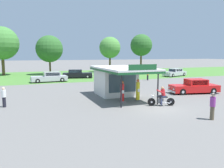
# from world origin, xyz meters

# --- Properties ---
(ground_plane) EXTENTS (300.00, 300.00, 0.00)m
(ground_plane) POSITION_xyz_m (0.00, 0.00, 0.00)
(ground_plane) COLOR slate
(grass_verge_strip) EXTENTS (120.00, 24.00, 0.01)m
(grass_verge_strip) POSITION_xyz_m (0.00, 30.00, 0.00)
(grass_verge_strip) COLOR #477A33
(grass_verge_strip) RESTS_ON ground
(service_station_kiosk) EXTENTS (4.22, 7.92, 3.40)m
(service_station_kiosk) POSITION_xyz_m (-0.91, 5.99, 1.73)
(service_station_kiosk) COLOR silver
(service_station_kiosk) RESTS_ON ground
(gas_pump_nearside) EXTENTS (0.44, 0.44, 1.89)m
(gas_pump_nearside) POSITION_xyz_m (-1.67, 2.91, 0.86)
(gas_pump_nearside) COLOR slate
(gas_pump_nearside) RESTS_ON ground
(gas_pump_offside) EXTENTS (0.44, 0.44, 1.98)m
(gas_pump_offside) POSITION_xyz_m (-0.14, 2.91, 0.90)
(gas_pump_offside) COLOR slate
(gas_pump_offside) RESTS_ON ground
(motorcycle_with_rider) EXTENTS (2.13, 0.93, 1.58)m
(motorcycle_with_rider) POSITION_xyz_m (0.77, 0.48, 0.65)
(motorcycle_with_rider) COLOR black
(motorcycle_with_rider) RESTS_ON ground
(featured_classic_sedan) EXTENTS (5.52, 2.85, 1.53)m
(featured_classic_sedan) POSITION_xyz_m (7.41, 4.26, 0.69)
(featured_classic_sedan) COLOR red
(featured_classic_sedan) RESTS_ON ground
(parked_car_back_row_centre_left) EXTENTS (5.53, 2.97, 1.49)m
(parked_car_back_row_centre_left) POSITION_xyz_m (-1.13, 24.05, 0.69)
(parked_car_back_row_centre_left) COLOR black
(parked_car_back_row_centre_left) RESTS_ON ground
(parked_car_second_row_spare) EXTENTS (5.56, 3.29, 1.46)m
(parked_car_second_row_spare) POSITION_xyz_m (17.14, 20.67, 0.67)
(parked_car_second_row_spare) COLOR #B7B7BC
(parked_car_second_row_spare) RESTS_ON ground
(parked_car_back_row_far_left) EXTENTS (5.54, 2.24, 1.52)m
(parked_car_back_row_far_left) POSITION_xyz_m (-6.19, 20.08, 0.70)
(parked_car_back_row_far_left) COLOR #B7B7BC
(parked_car_back_row_far_left) RESTS_ON ground
(parked_car_back_row_centre) EXTENTS (4.87, 2.05, 1.52)m
(parked_car_back_row_centre) POSITION_xyz_m (5.14, 23.32, 0.71)
(parked_car_back_row_centre) COLOR black
(parked_car_back_row_centre) RESTS_ON ground
(bystander_admiring_sedan) EXTENTS (0.34, 0.34, 1.61)m
(bystander_admiring_sedan) POSITION_xyz_m (-11.18, 4.54, 0.85)
(bystander_admiring_sedan) COLOR black
(bystander_admiring_sedan) RESTS_ON ground
(bystander_strolling_foreground) EXTENTS (0.36, 0.36, 1.64)m
(bystander_strolling_foreground) POSITION_xyz_m (8.85, 16.66, 0.87)
(bystander_strolling_foreground) COLOR black
(bystander_strolling_foreground) RESTS_ON ground
(bystander_chatting_near_pumps) EXTENTS (0.38, 0.38, 1.72)m
(bystander_chatting_near_pumps) POSITION_xyz_m (1.59, -4.01, 0.93)
(bystander_chatting_near_pumps) COLOR brown
(bystander_chatting_near_pumps) RESTS_ON ground
(tree_oak_distant_spare) EXTENTS (6.50, 6.50, 9.60)m
(tree_oak_distant_spare) POSITION_xyz_m (-13.68, 34.37, 6.22)
(tree_oak_distant_spare) COLOR brown
(tree_oak_distant_spare) RESTS_ON ground
(tree_oak_left) EXTENTS (5.47, 5.47, 8.02)m
(tree_oak_left) POSITION_xyz_m (-4.85, 32.85, 5.19)
(tree_oak_left) COLOR brown
(tree_oak_left) RESTS_ON ground
(tree_oak_far_right) EXTENTS (4.99, 4.99, 8.25)m
(tree_oak_far_right) POSITION_xyz_m (9.04, 34.66, 5.73)
(tree_oak_far_right) COLOR brown
(tree_oak_far_right) RESTS_ON ground
(tree_oak_right) EXTENTS (5.34, 5.34, 9.09)m
(tree_oak_right) POSITION_xyz_m (17.17, 34.38, 6.40)
(tree_oak_right) COLOR brown
(tree_oak_right) RESTS_ON ground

